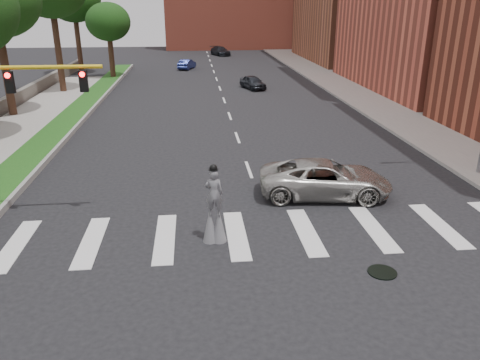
# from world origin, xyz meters

# --- Properties ---
(ground_plane) EXTENTS (160.00, 160.00, 0.00)m
(ground_plane) POSITION_xyz_m (0.00, 0.00, 0.00)
(ground_plane) COLOR black
(ground_plane) RESTS_ON ground
(grass_median) EXTENTS (2.00, 60.00, 0.25)m
(grass_median) POSITION_xyz_m (-11.50, 20.00, 0.12)
(grass_median) COLOR #194814
(grass_median) RESTS_ON ground
(median_curb) EXTENTS (0.20, 60.00, 0.28)m
(median_curb) POSITION_xyz_m (-10.45, 20.00, 0.14)
(median_curb) COLOR gray
(median_curb) RESTS_ON ground
(sidewalk_right) EXTENTS (5.00, 90.00, 0.18)m
(sidewalk_right) POSITION_xyz_m (12.50, 25.00, 0.09)
(sidewalk_right) COLOR gray
(sidewalk_right) RESTS_ON ground
(stone_wall) EXTENTS (0.50, 56.00, 1.10)m
(stone_wall) POSITION_xyz_m (-17.00, 22.00, 0.55)
(stone_wall) COLOR #5C564F
(stone_wall) RESTS_ON ground
(manhole) EXTENTS (0.90, 0.90, 0.04)m
(manhole) POSITION_xyz_m (3.00, -2.00, 0.02)
(manhole) COLOR black
(manhole) RESTS_ON ground
(stilt_performer) EXTENTS (0.84, 0.54, 2.86)m
(stilt_performer) POSITION_xyz_m (-2.09, 0.61, 1.11)
(stilt_performer) COLOR #321E14
(stilt_performer) RESTS_ON ground
(suv_crossing) EXTENTS (5.92, 3.29, 1.57)m
(suv_crossing) POSITION_xyz_m (2.87, 4.30, 0.78)
(suv_crossing) COLOR #ACAAA3
(suv_crossing) RESTS_ON ground
(car_near) EXTENTS (2.56, 4.01, 1.27)m
(car_near) POSITION_xyz_m (3.19, 31.41, 0.64)
(car_near) COLOR black
(car_near) RESTS_ON ground
(car_mid) EXTENTS (2.41, 3.92, 1.22)m
(car_mid) POSITION_xyz_m (-3.27, 46.65, 0.61)
(car_mid) COLOR navy
(car_mid) RESTS_ON ground
(car_far) EXTENTS (3.43, 5.06, 1.36)m
(car_far) POSITION_xyz_m (1.96, 62.62, 0.68)
(car_far) COLOR black
(car_far) RESTS_ON ground
(tree_6) EXTENTS (4.71, 4.71, 8.00)m
(tree_6) POSITION_xyz_m (-11.34, 39.41, 5.93)
(tree_6) COLOR #321E14
(tree_6) RESTS_ON ground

